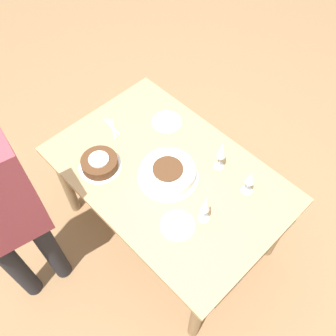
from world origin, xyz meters
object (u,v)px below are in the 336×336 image
at_px(wine_glass_far, 250,179).
at_px(wine_glass_extra, 206,205).
at_px(cake_center_white, 168,173).
at_px(wine_glass_near, 222,151).
at_px(cake_front_chocolate, 100,163).

xyz_separation_m(wine_glass_far, wine_glass_extra, (-0.05, -0.31, 0.02)).
relative_size(cake_center_white, wine_glass_near, 1.63).
distance_m(cake_front_chocolate, wine_glass_far, 0.88).
height_order(cake_center_white, wine_glass_near, wine_glass_near).
height_order(cake_center_white, wine_glass_far, wine_glass_far).
bearing_deg(wine_glass_far, wine_glass_near, 176.11).
bearing_deg(wine_glass_near, cake_front_chocolate, -133.94).
xyz_separation_m(cake_center_white, wine_glass_extra, (0.33, -0.05, 0.11)).
relative_size(wine_glass_far, wine_glass_extra, 0.83).
bearing_deg(wine_glass_extra, wine_glass_near, 118.15).
distance_m(cake_center_white, wine_glass_extra, 0.35).
relative_size(cake_front_chocolate, wine_glass_extra, 1.17).
distance_m(cake_front_chocolate, wine_glass_extra, 0.70).
height_order(cake_front_chocolate, wine_glass_far, wine_glass_far).
xyz_separation_m(cake_front_chocolate, wine_glass_extra, (0.67, 0.19, 0.11)).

